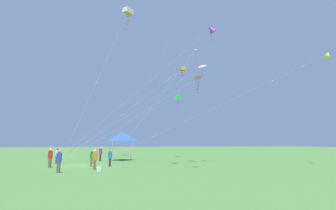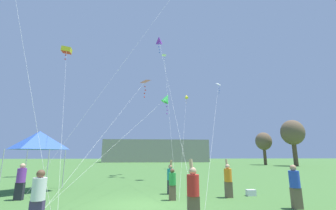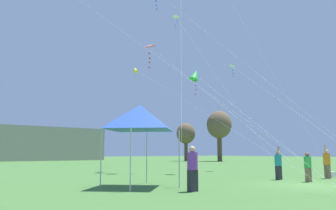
% 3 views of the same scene
% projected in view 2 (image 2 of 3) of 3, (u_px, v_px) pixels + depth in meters
% --- Properties ---
extents(ground_plane, '(220.00, 220.00, 0.00)m').
position_uv_depth(ground_plane, '(143.00, 206.00, 9.87)').
color(ground_plane, '#427033').
extents(distant_building, '(30.32, 8.40, 6.39)m').
position_uv_depth(distant_building, '(156.00, 151.00, 67.32)').
color(distant_building, gray).
rests_on(distant_building, ground).
extents(tree_far_centre, '(4.44, 4.44, 8.96)m').
position_uv_depth(tree_far_centre, '(293.00, 133.00, 44.72)').
color(tree_far_centre, brown).
rests_on(tree_far_centre, ground).
extents(tree_far_right, '(3.43, 3.43, 6.92)m').
position_uv_depth(tree_far_right, '(264.00, 142.00, 48.96)').
color(tree_far_right, brown).
rests_on(tree_far_right, ground).
extents(festival_tent, '(2.80, 2.80, 3.68)m').
position_uv_depth(festival_tent, '(39.00, 140.00, 14.38)').
color(festival_tent, '#B7B7BC').
rests_on(festival_tent, ground).
extents(cooler_box, '(0.48, 0.33, 0.33)m').
position_uv_depth(cooler_box, '(251.00, 193.00, 12.25)').
color(cooler_box, white).
rests_on(cooler_box, ground).
extents(person_white_shirt, '(0.41, 0.41, 1.74)m').
position_uv_depth(person_white_shirt, '(38.00, 196.00, 6.98)').
color(person_white_shirt, '#473860').
rests_on(person_white_shirt, ground).
extents(person_teal_shirt, '(0.39, 0.39, 1.88)m').
position_uv_depth(person_teal_shirt, '(170.00, 177.00, 12.97)').
color(person_teal_shirt, '#282833').
rests_on(person_teal_shirt, ground).
extents(person_green_shirt, '(0.36, 0.36, 1.52)m').
position_uv_depth(person_green_shirt, '(172.00, 183.00, 11.21)').
color(person_green_shirt, brown).
rests_on(person_green_shirt, ground).
extents(person_purple_shirt, '(0.42, 0.42, 1.77)m').
position_uv_depth(person_purple_shirt, '(21.00, 180.00, 11.28)').
color(person_purple_shirt, '#282833').
rests_on(person_purple_shirt, ground).
extents(person_orange_shirt, '(0.40, 0.40, 1.96)m').
position_uv_depth(person_orange_shirt, '(228.00, 179.00, 11.91)').
color(person_orange_shirt, brown).
rests_on(person_orange_shirt, ground).
extents(person_blue_shirt, '(0.42, 0.42, 1.78)m').
position_uv_depth(person_blue_shirt, '(295.00, 185.00, 9.49)').
color(person_blue_shirt, brown).
rests_on(person_blue_shirt, ground).
extents(person_red_shirt, '(0.42, 0.42, 2.06)m').
position_uv_depth(person_red_shirt, '(193.00, 191.00, 7.62)').
color(person_red_shirt, brown).
rests_on(person_red_shirt, ground).
extents(kite_purple_diamond_1, '(1.41, 17.65, 16.37)m').
position_uv_depth(kite_purple_diamond_1, '(159.00, 40.00, 27.08)').
color(kite_purple_diamond_1, silver).
rests_on(kite_purple_diamond_1, ground).
extents(kite_white_delta_2, '(0.61, 9.77, 12.90)m').
position_uv_depth(kite_white_delta_2, '(164.00, 58.00, 24.00)').
color(kite_white_delta_2, silver).
rests_on(kite_white_delta_2, ground).
extents(kite_pink_delta_3, '(3.55, 15.79, 10.32)m').
position_uv_depth(kite_pink_delta_3, '(145.00, 82.00, 24.43)').
color(kite_pink_delta_3, silver).
rests_on(kite_pink_delta_3, ground).
extents(kite_yellow_diamond_4, '(4.79, 24.99, 12.11)m').
position_uv_depth(kite_yellow_diamond_4, '(186.00, 97.00, 37.42)').
color(kite_yellow_diamond_4, silver).
rests_on(kite_yellow_diamond_4, ground).
extents(kite_green_diamond_5, '(5.89, 13.45, 7.98)m').
position_uv_depth(kite_green_diamond_5, '(166.00, 98.00, 21.19)').
color(kite_green_diamond_5, silver).
rests_on(kite_green_diamond_5, ground).
extents(kite_yellow_box_6, '(7.31, 16.67, 14.08)m').
position_uv_depth(kite_yellow_box_6, '(67.00, 50.00, 25.29)').
color(kite_yellow_box_6, silver).
rests_on(kite_yellow_box_6, ground).
extents(kite_white_delta_7, '(5.33, 13.79, 9.42)m').
position_uv_depth(kite_white_delta_7, '(219.00, 85.00, 22.50)').
color(kite_white_delta_7, silver).
rests_on(kite_white_delta_7, ground).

